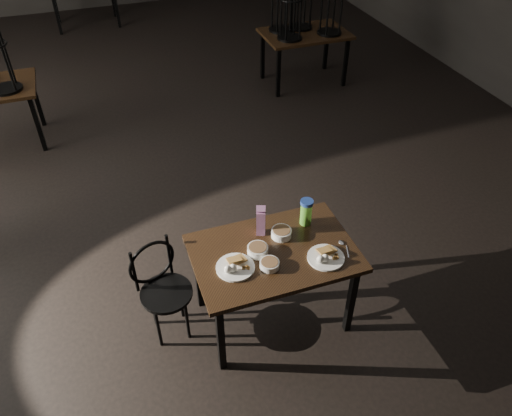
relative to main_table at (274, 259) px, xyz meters
name	(u,v)px	position (x,y,z in m)	size (l,w,h in m)	color
main_table	(274,259)	(0.00, 0.00, 0.00)	(1.20, 0.80, 0.75)	black
plate_left	(235,266)	(-0.32, -0.07, 0.10)	(0.28, 0.28, 0.09)	white
plate_right	(326,256)	(0.32, -0.20, 0.10)	(0.27, 0.27, 0.09)	white
bowl_near	(258,250)	(-0.12, 0.02, 0.11)	(0.15, 0.15, 0.06)	white
bowl_far	(281,233)	(0.11, 0.14, 0.11)	(0.16, 0.16, 0.06)	white
bowl_big	(270,264)	(-0.09, -0.14, 0.11)	(0.14, 0.14, 0.05)	white
juice_carton	(261,221)	(-0.02, 0.22, 0.20)	(0.09, 0.09, 0.27)	#8A1974
water_bottle	(306,212)	(0.34, 0.21, 0.19)	(0.11, 0.11, 0.22)	#62C038
spoon	(342,244)	(0.51, -0.10, 0.08)	(0.06, 0.19, 0.01)	silver
bentwood_chair	(161,284)	(-0.83, 0.20, -0.18)	(0.44, 0.43, 0.83)	black
bg_table_right	(303,29)	(1.96, 3.95, 0.13)	(1.20, 0.80, 1.48)	black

